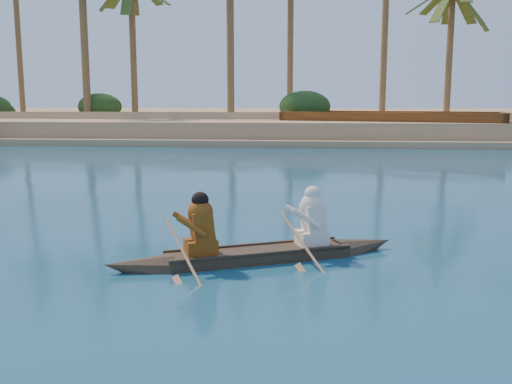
# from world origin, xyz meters

# --- Properties ---
(ground) EXTENTS (160.00, 160.00, 0.00)m
(ground) POSITION_xyz_m (0.00, 0.00, 0.00)
(ground) COLOR navy
(ground) RESTS_ON ground
(sandy_embankment) EXTENTS (150.00, 51.00, 1.50)m
(sandy_embankment) POSITION_xyz_m (0.00, 46.89, 0.53)
(sandy_embankment) COLOR tan
(sandy_embankment) RESTS_ON ground
(palm_grove) EXTENTS (110.00, 14.00, 16.00)m
(palm_grove) POSITION_xyz_m (0.00, 35.00, 8.00)
(palm_grove) COLOR #39511C
(palm_grove) RESTS_ON ground
(shrub_cluster) EXTENTS (100.00, 6.00, 2.40)m
(shrub_cluster) POSITION_xyz_m (0.00, 31.50, 1.20)
(shrub_cluster) COLOR #1B3D16
(shrub_cluster) RESTS_ON ground
(canoe) EXTENTS (4.78, 2.57, 1.36)m
(canoe) POSITION_xyz_m (-2.49, 0.30, 0.26)
(canoe) COLOR #3E2F22
(canoe) RESTS_ON ground
(barge_mid) EXTENTS (13.68, 7.52, 2.17)m
(barge_mid) POSITION_xyz_m (3.35, 27.00, 0.76)
(barge_mid) COLOR brown
(barge_mid) RESTS_ON ground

